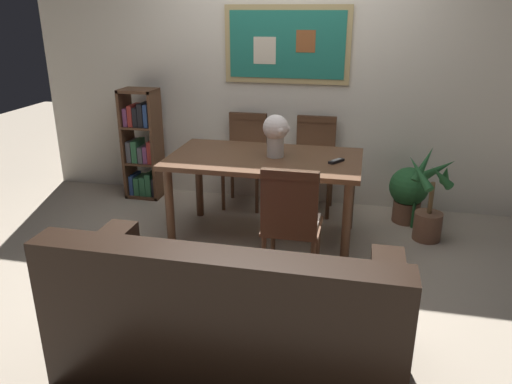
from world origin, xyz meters
name	(u,v)px	position (x,y,z in m)	size (l,w,h in m)	color
ground_plane	(254,262)	(0.00, 0.00, 0.00)	(12.00, 12.00, 0.00)	tan
wall_back_with_painting	(287,72)	(0.00, 1.47, 1.30)	(5.20, 0.14, 2.60)	silver
dining_table	(264,167)	(-0.01, 0.44, 0.64)	(1.58, 0.89, 0.74)	brown
dining_chair_near_right	(291,218)	(0.33, -0.30, 0.54)	(0.40, 0.41, 0.91)	brown
dining_chair_far_right	(314,156)	(0.32, 1.23, 0.54)	(0.40, 0.41, 0.91)	brown
dining_chair_far_left	(246,152)	(-0.36, 1.23, 0.54)	(0.40, 0.41, 0.91)	brown
leather_couch	(229,320)	(0.14, -1.22, 0.31)	(1.80, 0.84, 0.84)	black
bookshelf	(143,149)	(-1.45, 1.19, 0.52)	(0.36, 0.28, 1.13)	brown
potted_ivy	(408,192)	(1.22, 1.08, 0.29)	(0.36, 0.36, 0.59)	brown
potted_palm	(429,205)	(1.36, 0.73, 0.32)	(0.45, 0.46, 0.81)	brown
flower_vase	(276,132)	(0.08, 0.47, 0.94)	(0.22, 0.21, 0.35)	beige
tv_remote	(336,161)	(0.58, 0.41, 0.75)	(0.12, 0.15, 0.02)	black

